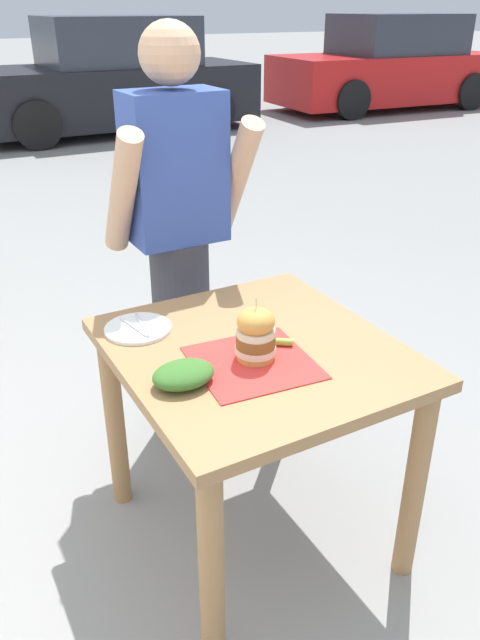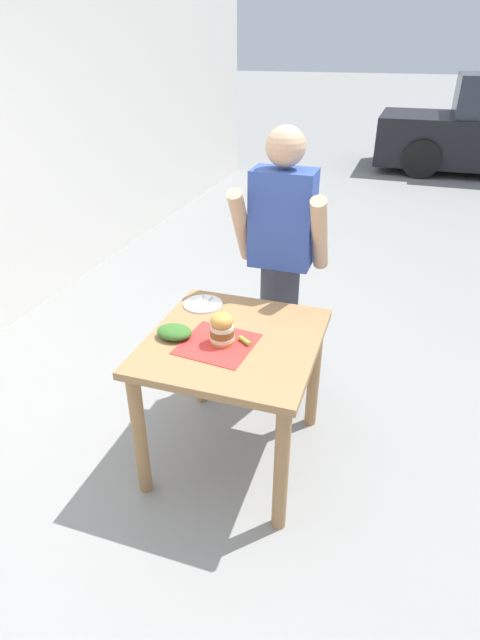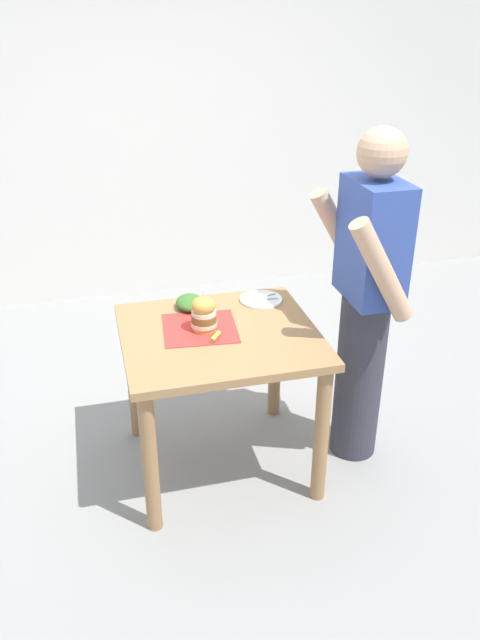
% 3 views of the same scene
% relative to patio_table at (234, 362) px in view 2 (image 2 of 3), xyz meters
% --- Properties ---
extents(ground_plane, '(80.00, 80.00, 0.00)m').
position_rel_patio_table_xyz_m(ground_plane, '(0.00, 0.00, -0.63)').
color(ground_plane, gray).
extents(patio_table, '(0.84, 0.91, 0.77)m').
position_rel_patio_table_xyz_m(patio_table, '(0.00, 0.00, 0.00)').
color(patio_table, '#9E7247').
rests_on(patio_table, ground).
extents(serving_paper, '(0.37, 0.37, 0.00)m').
position_rel_patio_table_xyz_m(serving_paper, '(-0.06, -0.08, 0.15)').
color(serving_paper, red).
rests_on(serving_paper, patio_table).
extents(sandwich, '(0.12, 0.12, 0.20)m').
position_rel_patio_table_xyz_m(sandwich, '(-0.04, -0.06, 0.23)').
color(sandwich, gold).
rests_on(sandwich, serving_paper).
extents(pickle_spear, '(0.08, 0.07, 0.02)m').
position_rel_patio_table_xyz_m(pickle_spear, '(0.07, -0.03, 0.16)').
color(pickle_spear, '#8EA83D').
rests_on(pickle_spear, serving_paper).
extents(side_plate_with_forks, '(0.22, 0.22, 0.02)m').
position_rel_patio_table_xyz_m(side_plate_with_forks, '(-0.28, 0.28, 0.15)').
color(side_plate_with_forks, white).
rests_on(side_plate_with_forks, patio_table).
extents(side_salad, '(0.18, 0.14, 0.06)m').
position_rel_patio_table_xyz_m(side_salad, '(-0.28, -0.09, 0.17)').
color(side_salad, '#386B28').
rests_on(side_salad, patio_table).
extents(diner_across_table, '(0.55, 0.35, 1.69)m').
position_rel_patio_table_xyz_m(diner_across_table, '(0.06, 0.71, 0.25)').
color(diner_across_table, '#33333D').
rests_on(diner_across_table, ground).
extents(parked_car_near_curb, '(4.22, 1.87, 1.60)m').
position_rel_patio_table_xyz_m(parked_car_near_curb, '(-6.42, 7.89, 0.09)').
color(parked_car_near_curb, black).
rests_on(parked_car_near_curb, ground).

